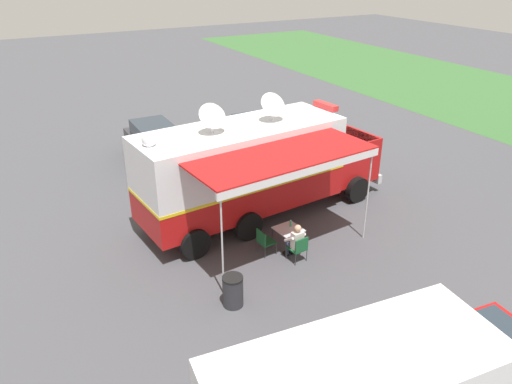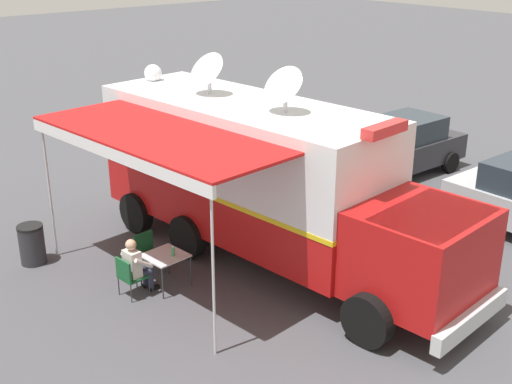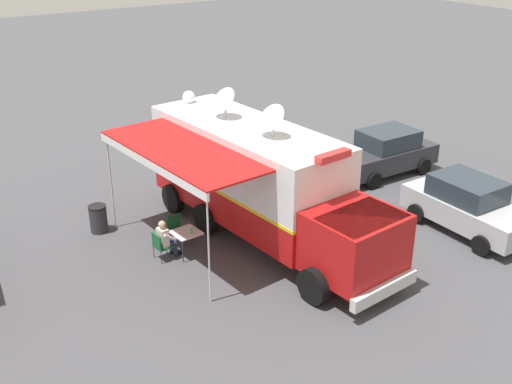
% 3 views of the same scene
% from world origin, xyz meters
% --- Properties ---
extents(ground_plane, '(100.00, 100.00, 0.00)m').
position_xyz_m(ground_plane, '(0.00, 0.00, 0.00)').
color(ground_plane, '#47474C').
extents(lot_stripe, '(0.55, 4.79, 0.01)m').
position_xyz_m(lot_stripe, '(-3.59, -0.21, 0.00)').
color(lot_stripe, silver).
rests_on(lot_stripe, ground).
extents(command_truck, '(5.54, 9.67, 4.53)m').
position_xyz_m(command_truck, '(-0.03, 0.75, 1.95)').
color(command_truck, '#B71414').
rests_on(command_truck, ground).
extents(folding_table, '(0.87, 0.87, 0.73)m').
position_xyz_m(folding_table, '(2.44, 0.43, 0.67)').
color(folding_table, silver).
rests_on(folding_table, ground).
extents(water_bottle, '(0.07, 0.07, 0.22)m').
position_xyz_m(water_bottle, '(2.33, 0.58, 0.83)').
color(water_bottle, '#3F9959').
rests_on(water_bottle, folding_table).
extents(folding_chair_at_table, '(0.52, 0.52, 0.87)m').
position_xyz_m(folding_chair_at_table, '(3.24, 0.32, 0.51)').
color(folding_chair_at_table, '#19562D').
rests_on(folding_chair_at_table, ground).
extents(folding_chair_beside_table, '(0.52, 0.52, 0.87)m').
position_xyz_m(folding_chair_beside_table, '(2.36, -0.42, 0.51)').
color(folding_chair_beside_table, '#19562D').
rests_on(folding_chair_beside_table, ground).
extents(seated_responder, '(0.69, 0.59, 1.25)m').
position_xyz_m(seated_responder, '(3.05, 0.30, 0.65)').
color(seated_responder, silver).
rests_on(seated_responder, ground).
extents(trash_bin, '(0.57, 0.57, 0.91)m').
position_xyz_m(trash_bin, '(4.14, -2.40, 0.46)').
color(trash_bin, '#2D2D33').
rests_on(trash_bin, ground).
extents(car_behind_truck, '(4.22, 2.06, 1.76)m').
position_xyz_m(car_behind_truck, '(-6.97, -0.90, 0.88)').
color(car_behind_truck, '#2D2D33').
rests_on(car_behind_truck, ground).
extents(car_far_corner, '(2.03, 4.21, 1.76)m').
position_xyz_m(car_far_corner, '(-5.81, 4.02, 0.88)').
color(car_far_corner, '#B2B5BA').
rests_on(car_far_corner, ground).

